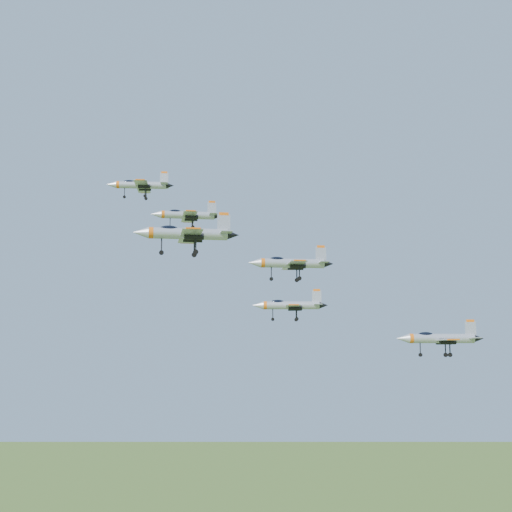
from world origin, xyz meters
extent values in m
cylinder|color=#A2A6AE|center=(-12.34, 14.38, 148.11)|extent=(8.42, 2.13, 1.20)
cone|color=#A2A6AE|center=(-17.31, 14.94, 148.11)|extent=(1.79, 1.38, 1.20)
cone|color=black|center=(-7.55, 13.84, 148.11)|extent=(1.40, 1.16, 1.02)
ellipsoid|color=black|center=(-14.36, 14.61, 148.57)|extent=(2.12, 1.09, 0.76)
cube|color=#A2A6AE|center=(-12.44, 11.78, 147.88)|extent=(2.58, 4.29, 0.13)
cube|color=#A2A6AE|center=(-11.86, 16.94, 147.88)|extent=(2.58, 4.29, 0.13)
cube|color=#A2A6AE|center=(-8.56, 13.95, 149.36)|extent=(1.39, 0.27, 1.95)
cube|color=#D75C0F|center=(-8.56, 13.95, 150.38)|extent=(1.03, 0.24, 0.32)
cylinder|color=#A2A6AE|center=(-5.47, 2.69, 140.92)|extent=(8.09, 1.45, 1.16)
cone|color=#A2A6AE|center=(-10.30, 2.86, 140.92)|extent=(1.65, 1.22, 1.16)
cone|color=black|center=(-0.82, 2.52, 140.92)|extent=(1.29, 1.03, 0.99)
ellipsoid|color=black|center=(-7.44, 2.76, 141.36)|extent=(2.00, 0.91, 0.74)
cube|color=#A2A6AE|center=(-5.38, 0.18, 140.69)|extent=(2.20, 4.01, 0.13)
cube|color=#A2A6AE|center=(-5.20, 5.19, 140.69)|extent=(2.20, 4.01, 0.13)
cube|color=#A2A6AE|center=(-1.81, 2.56, 142.12)|extent=(1.35, 0.16, 1.88)
cube|color=#D75C0F|center=(-1.81, 2.56, 143.11)|extent=(0.99, 0.16, 0.31)
cylinder|color=#A2A6AE|center=(-7.41, -19.89, 134.13)|extent=(9.48, 1.59, 1.36)
cone|color=#A2A6AE|center=(-13.08, -19.75, 134.13)|extent=(1.92, 1.41, 1.36)
cone|color=black|center=(-1.96, -20.02, 134.13)|extent=(1.50, 1.19, 1.16)
ellipsoid|color=black|center=(-9.72, -19.83, 134.65)|extent=(2.33, 1.04, 0.87)
cube|color=#A2A6AE|center=(-7.27, -22.83, 133.87)|extent=(2.52, 4.67, 0.15)
cube|color=#A2A6AE|center=(-7.13, -16.95, 133.87)|extent=(2.52, 4.67, 0.15)
cube|color=#A2A6AE|center=(-3.11, -19.99, 135.55)|extent=(1.58, 0.16, 2.20)
cube|color=#D75C0F|center=(-3.11, -19.99, 136.71)|extent=(1.16, 0.17, 0.37)
cylinder|color=#A2A6AE|center=(10.70, 2.77, 127.34)|extent=(8.71, 2.95, 1.25)
cone|color=#A2A6AE|center=(5.63, 3.81, 127.34)|extent=(1.94, 1.57, 1.25)
cone|color=black|center=(15.59, 1.77, 127.34)|extent=(1.53, 1.31, 1.06)
ellipsoid|color=black|center=(8.64, 3.20, 127.81)|extent=(2.25, 1.30, 0.79)
cube|color=#A2A6AE|center=(10.35, 0.10, 127.10)|extent=(3.01, 4.58, 0.13)
cube|color=#A2A6AE|center=(11.43, 5.37, 127.10)|extent=(3.01, 4.58, 0.13)
cube|color=#A2A6AE|center=(14.56, 1.98, 128.64)|extent=(1.43, 0.40, 2.01)
cube|color=#D75C0F|center=(14.56, 1.98, 129.69)|extent=(1.06, 0.34, 0.34)
cylinder|color=#A2A6AE|center=(6.80, -14.24, 131.62)|extent=(8.43, 1.87, 1.21)
cone|color=#A2A6AE|center=(1.80, -13.85, 131.62)|extent=(1.76, 1.34, 1.21)
cone|color=black|center=(11.62, -14.62, 131.62)|extent=(1.38, 1.13, 1.03)
ellipsoid|color=black|center=(4.76, -14.08, 132.07)|extent=(2.11, 1.03, 0.77)
cube|color=#A2A6AE|center=(6.78, -16.85, 131.39)|extent=(2.45, 4.25, 0.13)
cube|color=#A2A6AE|center=(7.19, -11.66, 131.39)|extent=(2.45, 4.25, 0.13)
cube|color=#A2A6AE|center=(10.60, -14.54, 132.87)|extent=(1.40, 0.22, 1.95)
cube|color=#D75C0F|center=(10.60, -14.54, 133.90)|extent=(1.03, 0.21, 0.33)
cylinder|color=#A2A6AE|center=(31.94, -4.42, 122.17)|extent=(9.78, 3.04, 1.40)
cone|color=#A2A6AE|center=(26.22, -3.42, 122.17)|extent=(2.15, 1.71, 1.40)
cone|color=black|center=(37.46, -5.38, 122.17)|extent=(1.69, 1.43, 1.19)
ellipsoid|color=black|center=(29.61, -4.01, 122.70)|extent=(2.51, 1.40, 0.89)
cube|color=#A2A6AE|center=(31.64, -7.42, 121.91)|extent=(3.25, 5.09, 0.15)
cube|color=#A2A6AE|center=(32.67, -1.48, 121.91)|extent=(3.25, 5.09, 0.15)
cube|color=#A2A6AE|center=(36.29, -5.18, 123.63)|extent=(1.61, 0.40, 2.26)
cube|color=#D75C0F|center=(36.29, -5.18, 124.81)|extent=(1.19, 0.35, 0.38)
camera|label=1|loc=(-14.97, -104.21, 119.59)|focal=50.00mm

